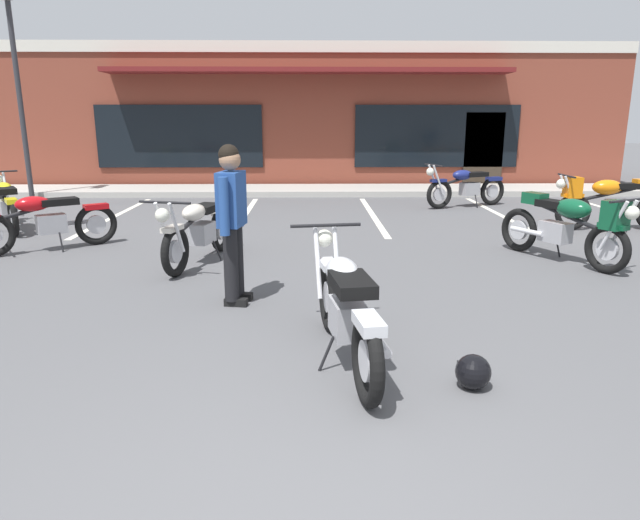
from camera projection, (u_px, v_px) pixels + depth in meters
ground_plane at (308, 289)px, 6.53m from camera, size 80.00×80.00×0.00m
sidewalk_kerb at (309, 190)px, 15.04m from camera, size 22.00×1.80×0.14m
brick_storefront_building at (309, 117)px, 18.46m from camera, size 17.90×6.90×3.96m
painted_stall_lines at (309, 215)px, 11.56m from camera, size 13.26×4.80×0.01m
motorcycle_foreground_classic at (345, 306)px, 4.51m from camera, size 0.74×2.10×0.98m
motorcycle_red_sportbike at (7, 204)px, 9.96m from camera, size 1.39×1.84×0.98m
motorcycle_silver_naked at (199, 230)px, 7.61m from camera, size 0.85×2.07×0.98m
motorcycle_blue_standard at (568, 225)px, 7.60m from camera, size 1.24×1.93×0.98m
motorcycle_green_cafe_racer at (43, 220)px, 8.32m from camera, size 1.81×1.44×0.98m
motorcycle_orange_scrambler at (466, 186)px, 12.53m from camera, size 2.00×1.08×0.98m
motorcycle_cream_vintage at (608, 200)px, 9.91m from camera, size 2.11×0.66×0.98m
person_near_building at (232, 215)px, 5.83m from camera, size 0.32×0.61×1.68m
helmet_on_pavement at (473, 372)px, 4.10m from camera, size 0.26×0.26×0.26m
parking_lot_lamp_post at (13, 67)px, 13.01m from camera, size 0.24×0.76×4.71m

